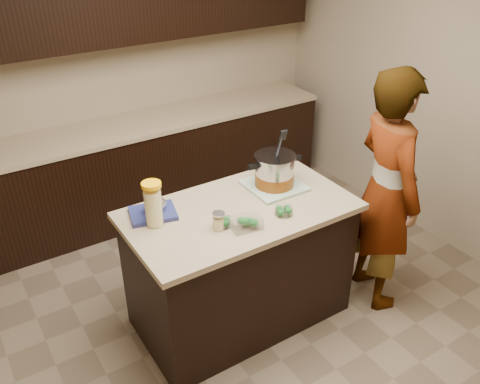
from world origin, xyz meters
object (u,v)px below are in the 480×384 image
object	(u,v)px
person	(386,192)
island	(240,264)
stock_pot	(275,172)
lemonade_pitcher	(153,206)

from	to	relation	value
person	island	bearing A→B (deg)	86.63
island	stock_pot	size ratio (longest dim) A/B	3.69
stock_pot	lemonade_pitcher	bearing A→B (deg)	-172.08
stock_pot	person	distance (m)	0.78
person	stock_pot	bearing A→B (deg)	70.66
stock_pot	person	xyz separation A→B (m)	(0.63, -0.43, -0.14)
island	stock_pot	world-z (taller)	stock_pot
lemonade_pitcher	person	distance (m)	1.58
island	person	distance (m)	1.11
stock_pot	person	world-z (taller)	person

